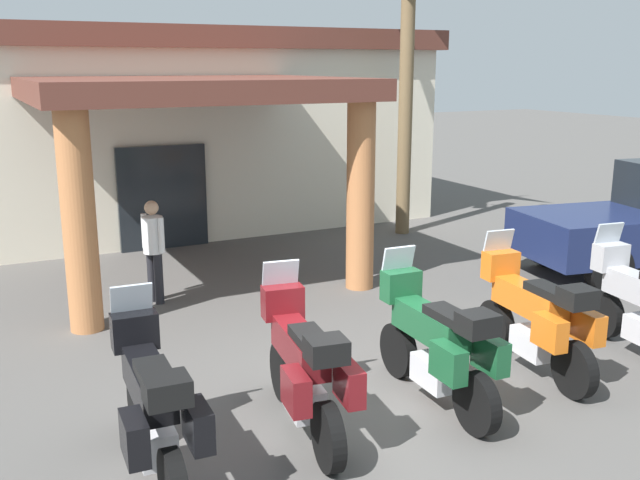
# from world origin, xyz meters

# --- Properties ---
(ground_plane) EXTENTS (80.00, 80.00, 0.00)m
(ground_plane) POSITION_xyz_m (0.00, 0.00, 0.00)
(ground_plane) COLOR #514F4C
(motel_building) EXTENTS (13.78, 9.99, 4.43)m
(motel_building) POSITION_xyz_m (0.04, 10.28, 2.26)
(motel_building) COLOR silver
(motel_building) RESTS_ON ground_plane
(motorcycle_black) EXTENTS (0.73, 2.21, 1.61)m
(motorcycle_black) POSITION_xyz_m (-2.45, -0.44, 0.70)
(motorcycle_black) COLOR black
(motorcycle_black) RESTS_ON ground_plane
(motorcycle_maroon) EXTENTS (0.84, 2.20, 1.61)m
(motorcycle_maroon) POSITION_xyz_m (-0.88, -0.30, 0.70)
(motorcycle_maroon) COLOR black
(motorcycle_maroon) RESTS_ON ground_plane
(motorcycle_green) EXTENTS (0.72, 2.21, 1.61)m
(motorcycle_green) POSITION_xyz_m (0.70, -0.40, 0.70)
(motorcycle_green) COLOR black
(motorcycle_green) RESTS_ON ground_plane
(motorcycle_orange) EXTENTS (0.79, 2.21, 1.61)m
(motorcycle_orange) POSITION_xyz_m (2.27, -0.27, 0.70)
(motorcycle_orange) COLOR black
(motorcycle_orange) RESTS_ON ground_plane
(pedestrian) EXTENTS (0.32, 0.50, 1.64)m
(pedestrian) POSITION_xyz_m (-1.10, 4.50, 0.94)
(pedestrian) COLOR black
(pedestrian) RESTS_ON ground_plane
(palm_tree_near_portico) EXTENTS (2.24, 2.37, 6.33)m
(palm_tree_near_portico) POSITION_xyz_m (5.08, 6.72, 4.68)
(palm_tree_near_portico) COLOR brown
(palm_tree_near_portico) RESTS_ON ground_plane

